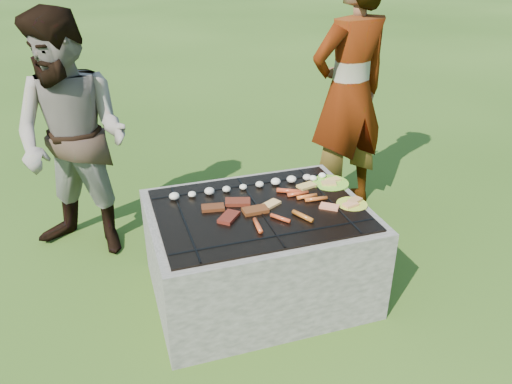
% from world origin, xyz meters
% --- Properties ---
extents(lawn, '(60.00, 60.00, 0.00)m').
position_xyz_m(lawn, '(0.00, 0.00, 0.00)').
color(lawn, '#264511').
rests_on(lawn, ground).
extents(fire_pit, '(1.30, 1.00, 0.62)m').
position_xyz_m(fire_pit, '(0.00, 0.00, 0.28)').
color(fire_pit, '#9E968C').
rests_on(fire_pit, ground).
extents(mushrooms, '(1.06, 0.08, 0.04)m').
position_xyz_m(mushrooms, '(0.06, 0.27, 0.63)').
color(mushrooms, beige).
rests_on(mushrooms, fire_pit).
extents(pork_slabs, '(0.38, 0.30, 0.02)m').
position_xyz_m(pork_slabs, '(-0.14, 0.02, 0.62)').
color(pork_slabs, maroon).
rests_on(pork_slabs, fire_pit).
extents(sausages, '(0.53, 0.46, 0.03)m').
position_xyz_m(sausages, '(0.21, -0.04, 0.63)').
color(sausages, '#DE4424').
rests_on(sausages, fire_pit).
extents(bread_on_grate, '(0.45, 0.41, 0.02)m').
position_xyz_m(bread_on_grate, '(0.30, 0.04, 0.62)').
color(bread_on_grate, '#F8DC7F').
rests_on(bread_on_grate, fire_pit).
extents(plate_far, '(0.27, 0.27, 0.03)m').
position_xyz_m(plate_far, '(0.56, 0.19, 0.61)').
color(plate_far, '#BDD533').
rests_on(plate_far, fire_pit).
extents(plate_near, '(0.25, 0.25, 0.03)m').
position_xyz_m(plate_near, '(0.56, -0.12, 0.61)').
color(plate_near, '#FFEE3C').
rests_on(plate_near, fire_pit).
extents(cook, '(0.79, 0.60, 1.94)m').
position_xyz_m(cook, '(1.05, 0.93, 0.97)').
color(cook, gray).
rests_on(cook, ground).
extents(bystander, '(1.04, 0.99, 1.70)m').
position_xyz_m(bystander, '(-1.02, 0.87, 0.85)').
color(bystander, '#A69A8A').
rests_on(bystander, ground).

